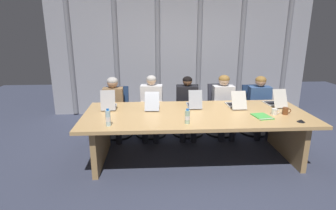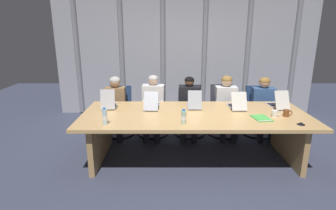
% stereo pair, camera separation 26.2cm
% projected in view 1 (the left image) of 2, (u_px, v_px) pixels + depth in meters
% --- Properties ---
extents(ground_plane, '(12.04, 12.04, 0.00)m').
position_uv_depth(ground_plane, '(195.00, 157.00, 4.43)').
color(ground_plane, '#383D51').
extents(conference_table, '(3.46, 1.40, 0.75)m').
position_uv_depth(conference_table, '(196.00, 122.00, 4.26)').
color(conference_table, tan).
rests_on(conference_table, ground_plane).
extents(curtain_backdrop, '(6.02, 0.17, 2.91)m').
position_uv_depth(curtain_backdrop, '(180.00, 52.00, 6.38)').
color(curtain_backdrop, '#9999A0').
rests_on(curtain_backdrop, ground_plane).
extents(laptop_left_end, '(0.25, 0.43, 0.33)m').
position_uv_depth(laptop_left_end, '(109.00, 105.00, 4.43)').
color(laptop_left_end, '#BCBCC1').
rests_on(laptop_left_end, conference_table).
extents(laptop_left_mid, '(0.25, 0.50, 0.29)m').
position_uv_depth(laptop_left_mid, '(152.00, 104.00, 4.48)').
color(laptop_left_mid, '#A8ADB7').
rests_on(laptop_left_mid, conference_table).
extents(laptop_center, '(0.22, 0.42, 0.31)m').
position_uv_depth(laptop_center, '(194.00, 103.00, 4.53)').
color(laptop_center, '#A8ADB7').
rests_on(laptop_center, conference_table).
extents(laptop_right_mid, '(0.25, 0.47, 0.29)m').
position_uv_depth(laptop_right_mid, '(235.00, 103.00, 4.54)').
color(laptop_right_mid, beige).
rests_on(laptop_right_mid, conference_table).
extents(laptop_right_end, '(0.26, 0.48, 0.30)m').
position_uv_depth(laptop_right_end, '(275.00, 102.00, 4.62)').
color(laptop_right_end, beige).
rests_on(laptop_right_end, conference_table).
extents(office_chair_left_end, '(0.60, 0.60, 0.92)m').
position_uv_depth(office_chair_left_end, '(117.00, 118.00, 5.29)').
color(office_chair_left_end, navy).
rests_on(office_chair_left_end, ground_plane).
extents(office_chair_left_mid, '(0.60, 0.60, 0.92)m').
position_uv_depth(office_chair_left_mid, '(151.00, 117.00, 5.32)').
color(office_chair_left_mid, black).
rests_on(office_chair_left_mid, ground_plane).
extents(office_chair_center, '(0.60, 0.60, 0.94)m').
position_uv_depth(office_chair_center, '(188.00, 116.00, 5.36)').
color(office_chair_center, black).
rests_on(office_chair_center, ground_plane).
extents(office_chair_right_mid, '(0.60, 0.60, 0.95)m').
position_uv_depth(office_chair_right_mid, '(220.00, 115.00, 5.40)').
color(office_chair_right_mid, '#2D2D38').
rests_on(office_chair_right_mid, ground_plane).
extents(office_chair_right_end, '(0.60, 0.60, 0.92)m').
position_uv_depth(office_chair_right_end, '(254.00, 115.00, 5.44)').
color(office_chair_right_end, navy).
rests_on(office_chair_right_end, ground_plane).
extents(person_left_end, '(0.39, 0.55, 1.15)m').
position_uv_depth(person_left_end, '(113.00, 104.00, 5.05)').
color(person_left_end, olive).
rests_on(person_left_end, ground_plane).
extents(person_left_mid, '(0.44, 0.57, 1.17)m').
position_uv_depth(person_left_mid, '(151.00, 103.00, 5.09)').
color(person_left_mid, silver).
rests_on(person_left_mid, ground_plane).
extents(person_center, '(0.42, 0.56, 1.15)m').
position_uv_depth(person_center, '(187.00, 104.00, 5.13)').
color(person_center, black).
rests_on(person_center, ground_plane).
extents(person_right_mid, '(0.40, 0.55, 1.17)m').
position_uv_depth(person_right_mid, '(224.00, 102.00, 5.17)').
color(person_right_mid, silver).
rests_on(person_right_mid, ground_plane).
extents(person_right_end, '(0.44, 0.56, 1.14)m').
position_uv_depth(person_right_end, '(260.00, 102.00, 5.21)').
color(person_right_end, '#335184').
rests_on(person_right_end, ground_plane).
extents(water_bottle_primary, '(0.07, 0.07, 0.24)m').
position_uv_depth(water_bottle_primary, '(108.00, 118.00, 3.64)').
color(water_bottle_primary, silver).
rests_on(water_bottle_primary, conference_table).
extents(water_bottle_secondary, '(0.07, 0.07, 0.21)m').
position_uv_depth(water_bottle_secondary, '(187.00, 117.00, 3.74)').
color(water_bottle_secondary, '#ADD1B2').
rests_on(water_bottle_secondary, conference_table).
extents(coffee_mug_near, '(0.13, 0.09, 0.11)m').
position_uv_depth(coffee_mug_near, '(286.00, 111.00, 4.14)').
color(coffee_mug_near, brown).
rests_on(coffee_mug_near, conference_table).
extents(coffee_mug_far, '(0.13, 0.08, 0.09)m').
position_uv_depth(coffee_mug_far, '(275.00, 112.00, 4.13)').
color(coffee_mug_far, white).
rests_on(coffee_mug_far, conference_table).
extents(conference_mic_left_side, '(0.11, 0.11, 0.03)m').
position_uv_depth(conference_mic_left_side, '(301.00, 121.00, 3.82)').
color(conference_mic_left_side, black).
rests_on(conference_mic_left_side, conference_table).
extents(spiral_notepad, '(0.27, 0.34, 0.03)m').
position_uv_depth(spiral_notepad, '(262.00, 116.00, 4.03)').
color(spiral_notepad, '#4CB74C').
rests_on(spiral_notepad, conference_table).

